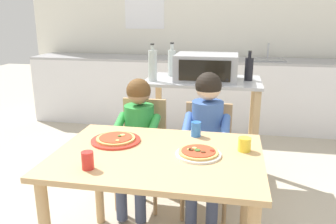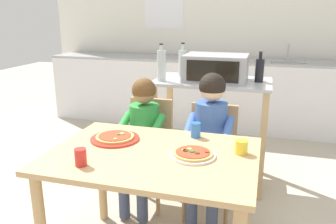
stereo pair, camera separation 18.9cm
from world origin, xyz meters
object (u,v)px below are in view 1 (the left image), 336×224
bottle_clear_vinegar (249,68)px  dining_chair_right (207,151)px  bottle_dark_olive_oil (172,62)px  dining_table (158,172)px  child_in_green_shirt (137,130)px  kitchen_island_cart (202,114)px  dining_chair_left (142,144)px  pizza_plate_red_rimmed (116,139)px  drinking_cup_blue (196,129)px  bottle_brown_beer (153,65)px  pizza_plate_white (198,153)px  toaster_oven (206,67)px  child_in_blue_striped_shirt (206,131)px  drinking_cup_red (88,160)px  drinking_cup_yellow (244,144)px

bottle_clear_vinegar → dining_chair_right: (-0.29, -0.54, -0.54)m
bottle_dark_olive_oil → dining_table: size_ratio=0.26×
dining_table → child_in_green_shirt: 0.65m
kitchen_island_cart → dining_chair_left: 0.65m
pizza_plate_red_rimmed → drinking_cup_blue: bearing=21.3°
bottle_brown_beer → bottle_dark_olive_oil: (0.11, 0.27, -0.01)m
bottle_brown_beer → drinking_cup_blue: bottle_brown_beer is taller
kitchen_island_cart → pizza_plate_white: bearing=-85.8°
bottle_brown_beer → dining_chair_left: bottle_brown_beer is taller
toaster_oven → child_in_blue_striped_shirt: (0.06, -0.61, -0.35)m
child_in_green_shirt → toaster_oven: bearing=52.2°
dining_chair_right → bottle_clear_vinegar: bearing=62.0°
child_in_green_shirt → pizza_plate_red_rimmed: child_in_green_shirt is taller
bottle_dark_olive_oil → drinking_cup_blue: (0.33, -1.00, -0.27)m
pizza_plate_white → drinking_cup_red: bearing=-152.5°
pizza_plate_red_rimmed → drinking_cup_red: size_ratio=3.29×
kitchen_island_cart → drinking_cup_yellow: size_ratio=12.58×
toaster_oven → drinking_cup_red: toaster_oven is taller
child_in_blue_striped_shirt → pizza_plate_red_rimmed: size_ratio=3.58×
kitchen_island_cart → bottle_dark_olive_oil: bottle_dark_olive_oil is taller
bottle_dark_olive_oil → toaster_oven: bearing=-24.9°
drinking_cup_yellow → pizza_plate_red_rimmed: bearing=179.6°
drinking_cup_blue → drinking_cup_red: 0.73m
dining_table → bottle_clear_vinegar: bearing=67.3°
child_in_blue_striped_shirt → dining_table: bearing=-111.8°
child_in_green_shirt → pizza_plate_red_rimmed: 0.47m
toaster_oven → child_in_blue_striped_shirt: toaster_oven is taller
bottle_dark_olive_oil → pizza_plate_red_rimmed: bottle_dark_olive_oil is taller
dining_chair_left → bottle_clear_vinegar: bearing=32.5°
kitchen_island_cart → pizza_plate_red_rimmed: 1.15m
dining_table → drinking_cup_red: (-0.29, -0.26, 0.16)m
pizza_plate_red_rimmed → bottle_brown_beer: bearing=89.1°
bottle_clear_vinegar → child_in_green_shirt: 1.09m
pizza_plate_white → drinking_cup_red: 0.58m
bottle_dark_olive_oil → dining_table: bearing=-83.2°
bottle_clear_vinegar → pizza_plate_white: (-0.29, -1.21, -0.28)m
toaster_oven → drinking_cup_red: bearing=-107.8°
bottle_dark_olive_oil → child_in_blue_striped_shirt: bearing=-63.3°
bottle_dark_olive_oil → drinking_cup_yellow: size_ratio=3.85×
child_in_blue_striped_shirt → pizza_plate_white: 0.55m
drinking_cup_yellow → drinking_cup_red: (-0.76, -0.38, 0.01)m
child_in_green_shirt → dining_chair_right: bearing=10.0°
child_in_blue_striped_shirt → drinking_cup_yellow: size_ratio=13.70×
dining_chair_left → drinking_cup_yellow: size_ratio=10.51×
dining_chair_left → pizza_plate_white: bearing=-54.0°
bottle_brown_beer → drinking_cup_red: bearing=-91.0°
drinking_cup_blue → drinking_cup_red: drinking_cup_blue is taller
kitchen_island_cart → drinking_cup_red: kitchen_island_cart is taller
bottle_dark_olive_oil → dining_chair_right: bearing=-59.2°
drinking_cup_red → toaster_oven: bearing=72.2°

